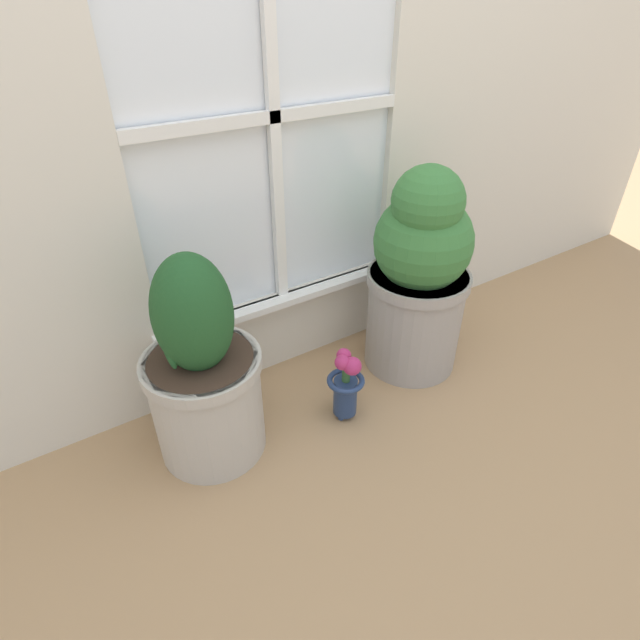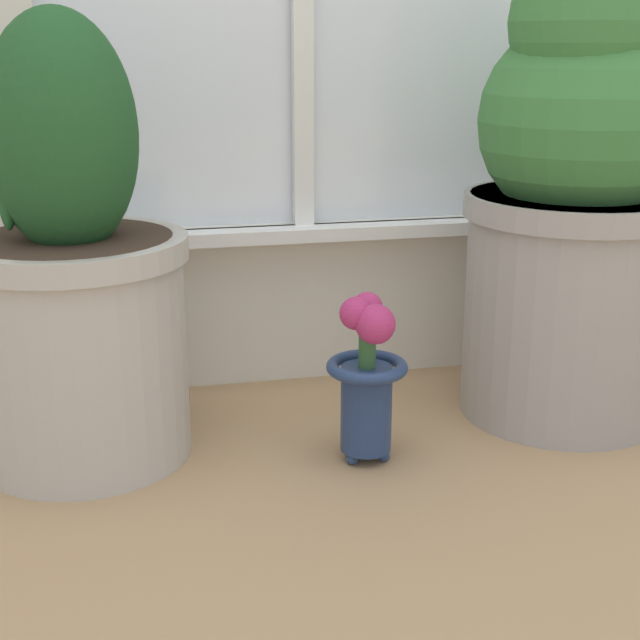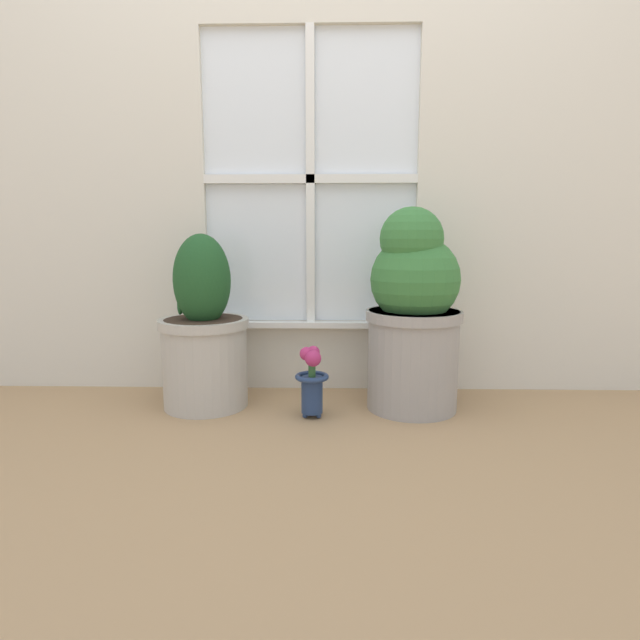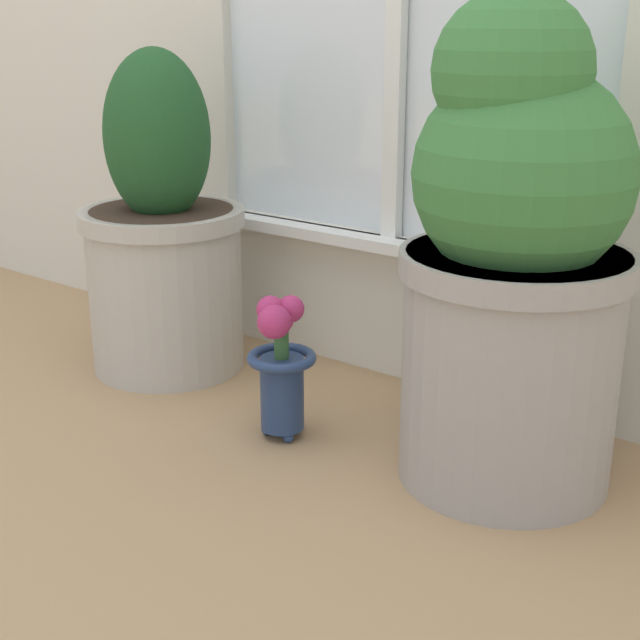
{
  "view_description": "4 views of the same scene",
  "coord_description": "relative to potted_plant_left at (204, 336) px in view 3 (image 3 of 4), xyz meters",
  "views": [
    {
      "loc": [
        -0.72,
        -0.86,
        1.24
      ],
      "look_at": [
        -0.01,
        0.25,
        0.34
      ],
      "focal_mm": 28.0,
      "sensor_mm": 36.0,
      "label": 1
    },
    {
      "loc": [
        -0.33,
        -1.09,
        0.63
      ],
      "look_at": [
        -0.03,
        0.23,
        0.2
      ],
      "focal_mm": 50.0,
      "sensor_mm": 36.0,
      "label": 2
    },
    {
      "loc": [
        0.09,
        -1.65,
        0.65
      ],
      "look_at": [
        0.05,
        0.24,
        0.35
      ],
      "focal_mm": 28.0,
      "sensor_mm": 36.0,
      "label": 3
    },
    {
      "loc": [
        0.98,
        -1.0,
        0.73
      ],
      "look_at": [
        0.04,
        0.23,
        0.2
      ],
      "focal_mm": 50.0,
      "sensor_mm": 36.0,
      "label": 4
    }
  ],
  "objects": [
    {
      "name": "ground_plane",
      "position": [
        0.41,
        -0.26,
        -0.28
      ],
      "size": [
        10.0,
        10.0,
        0.0
      ],
      "primitive_type": "plane",
      "color": "tan"
    },
    {
      "name": "wall_with_window",
      "position": [
        0.41,
        0.27,
        0.99
      ],
      "size": [
        4.4,
        0.1,
        2.5
      ],
      "color": "silver",
      "rests_on": "ground_plane"
    },
    {
      "name": "potted_plant_left",
      "position": [
        0.0,
        0.0,
        0.0
      ],
      "size": [
        0.35,
        0.35,
        0.68
      ],
      "color": "#B7B2A8",
      "rests_on": "ground_plane"
    },
    {
      "name": "potted_plant_right",
      "position": [
        0.81,
        -0.01,
        0.1
      ],
      "size": [
        0.37,
        0.37,
        0.78
      ],
      "color": "#9E9993",
      "rests_on": "ground_plane"
    },
    {
      "name": "flower_vase",
      "position": [
        0.43,
        -0.12,
        -0.14
      ],
      "size": [
        0.13,
        0.13,
        0.27
      ],
      "color": "navy",
      "rests_on": "ground_plane"
    }
  ]
}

